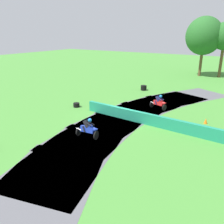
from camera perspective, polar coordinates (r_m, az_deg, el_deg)
ground_plane at (r=19.73m, az=2.07°, el=-1.40°), size 120.00×120.00×0.00m
track_asphalt at (r=19.19m, az=4.73°, el=-2.04°), size 9.73×30.02×0.01m
safety_barrier at (r=17.33m, az=17.51°, el=-3.72°), size 17.75×1.37×0.90m
motorcycle_lead_red at (r=22.14m, az=11.51°, el=2.33°), size 1.71×1.00×1.42m
motorcycle_chase_blue at (r=15.96m, az=-5.82°, el=-4.07°), size 1.68×0.86×1.43m
tire_stack_near at (r=29.28m, az=7.78°, el=5.90°), size 0.72×0.72×0.60m
tire_stack_mid_a at (r=22.72m, az=-8.73°, el=1.72°), size 0.60×0.60×0.40m
traffic_cone at (r=19.85m, az=22.03°, el=-2.05°), size 0.28×0.28×0.44m
tree_far_left at (r=40.85m, az=21.66°, el=16.98°), size 5.60×5.60×9.23m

